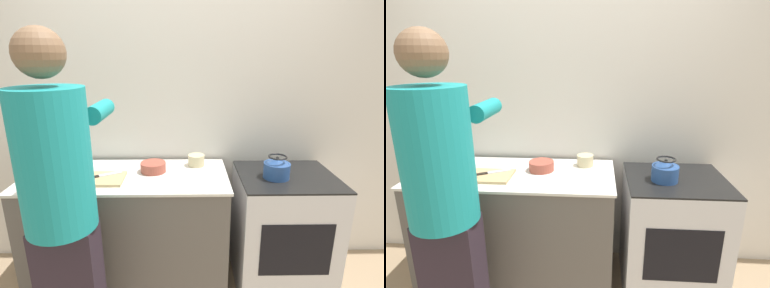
# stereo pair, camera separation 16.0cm
# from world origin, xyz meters

# --- Properties ---
(wall_back) EXTENTS (8.00, 0.05, 2.60)m
(wall_back) POSITION_xyz_m (0.00, 0.67, 1.30)
(wall_back) COLOR silver
(wall_back) RESTS_ON ground_plane
(counter) EXTENTS (1.42, 0.63, 0.89)m
(counter) POSITION_xyz_m (-0.39, 0.30, 0.45)
(counter) COLOR #5B5651
(counter) RESTS_ON ground_plane
(oven) EXTENTS (0.68, 0.60, 0.88)m
(oven) POSITION_xyz_m (0.75, 0.30, 0.44)
(oven) COLOR silver
(oven) RESTS_ON ground_plane
(person) EXTENTS (0.40, 0.63, 1.82)m
(person) POSITION_xyz_m (-0.60, -0.27, 0.99)
(person) COLOR #291F29
(person) RESTS_ON ground_plane
(cutting_board) EXTENTS (0.36, 0.24, 0.02)m
(cutting_board) POSITION_xyz_m (-0.57, 0.21, 0.90)
(cutting_board) COLOR tan
(cutting_board) RESTS_ON counter
(knife) EXTENTS (0.24, 0.15, 0.01)m
(knife) POSITION_xyz_m (-0.54, 0.24, 0.91)
(knife) COLOR silver
(knife) RESTS_ON cutting_board
(kettle) EXTENTS (0.18, 0.18, 0.16)m
(kettle) POSITION_xyz_m (0.66, 0.26, 0.95)
(kettle) COLOR #284C8C
(kettle) RESTS_ON oven
(bowl_prep) EXTENTS (0.18, 0.18, 0.07)m
(bowl_prep) POSITION_xyz_m (-0.20, 0.36, 0.93)
(bowl_prep) COLOR #9E4738
(bowl_prep) RESTS_ON counter
(bowl_mixing) EXTENTS (0.12, 0.12, 0.08)m
(bowl_mixing) POSITION_xyz_m (0.11, 0.48, 0.94)
(bowl_mixing) COLOR #C6B789
(bowl_mixing) RESTS_ON counter
(canister_jar) EXTENTS (0.12, 0.12, 0.16)m
(canister_jar) POSITION_xyz_m (-0.85, 0.42, 0.97)
(canister_jar) COLOR #4C4C51
(canister_jar) RESTS_ON counter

